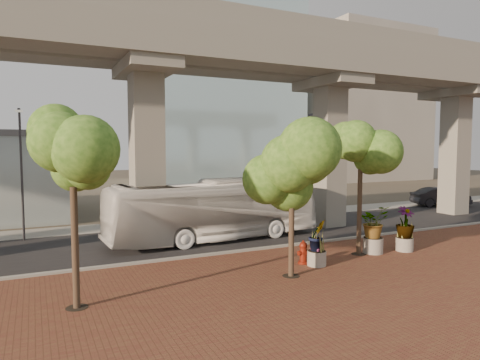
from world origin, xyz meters
name	(u,v)px	position (x,y,z in m)	size (l,w,h in m)	color
ground	(264,240)	(0.00, 0.00, 0.00)	(160.00, 160.00, 0.00)	#3E372D
brick_plaza	(363,280)	(0.00, -8.00, 0.03)	(70.00, 13.00, 0.06)	brown
asphalt_road	(248,234)	(0.00, 2.00, 0.02)	(90.00, 8.00, 0.04)	black
curb_strip	(283,246)	(0.00, -2.00, 0.08)	(70.00, 0.25, 0.16)	gray
far_sidewalk	(213,220)	(0.00, 7.50, 0.03)	(90.00, 3.00, 0.06)	gray
transit_viaduct	(248,112)	(0.00, 2.00, 7.29)	(72.00, 5.60, 12.40)	gray
midrise_block	(358,107)	(38.00, 36.00, 12.00)	(18.00, 16.00, 24.00)	#9D998D
transit_bus	(215,211)	(-2.45, 1.17, 1.68)	(2.83, 12.05, 3.36)	silver
parked_car	(441,197)	(20.78, 5.37, 0.81)	(1.71, 4.94, 1.62)	black
fire_hydrant	(303,252)	(-0.85, -5.12, 0.55)	(0.51, 0.46, 1.03)	maroon
planter_front	(373,224)	(3.28, -5.01, 1.47)	(2.12, 2.12, 2.33)	#ABA79A
planter_right	(405,224)	(5.00, -5.37, 1.40)	(2.07, 2.07, 2.21)	gray
planter_left	(317,238)	(-0.50, -5.64, 1.28)	(1.82, 1.82, 2.01)	#ABA59A
street_tree_far_west	(72,156)	(-10.34, -6.33, 4.91)	(3.37, 3.37, 6.41)	#463328
street_tree_near_west	(292,172)	(-2.34, -6.46, 4.21)	(3.75, 3.75, 5.88)	#463328
street_tree_near_east	(361,149)	(2.50, -4.89, 5.12)	(3.38, 3.38, 6.63)	#463328
streetlamp_west	(21,165)	(-12.04, 5.58, 4.21)	(0.36, 1.04, 7.20)	#313036
streetlamp_east	(309,158)	(6.89, 5.56, 4.44)	(0.38, 1.10, 7.59)	#2C2B30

